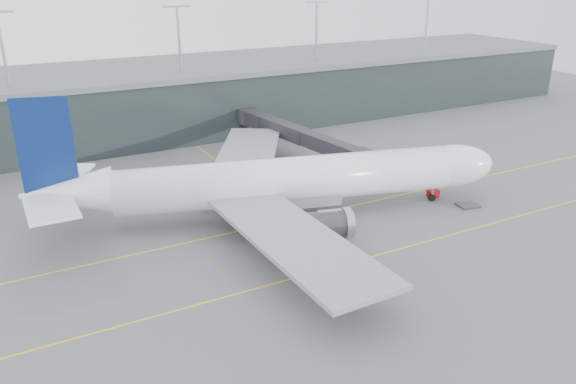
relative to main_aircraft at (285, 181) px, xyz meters
name	(u,v)px	position (x,y,z in m)	size (l,w,h in m)	color
ground	(252,216)	(-4.74, 2.16, -5.89)	(320.00, 320.00, 0.00)	#5C5C61
taxiline_a	(263,226)	(-4.74, -1.84, -5.88)	(160.00, 0.25, 0.02)	yellow
taxiline_b	(316,272)	(-4.74, -17.84, -5.88)	(160.00, 0.25, 0.02)	yellow
taxiline_lead_main	(232,174)	(0.26, 22.16, -5.88)	(0.25, 60.00, 0.02)	yellow
terminal	(150,99)	(-4.74, 60.16, 1.73)	(240.00, 36.00, 29.00)	#1F2A2A
main_aircraft	(285,181)	(0.00, 0.00, 0.00)	(73.88, 68.08, 20.97)	white
jet_bridge	(285,129)	(15.13, 28.75, -0.45)	(9.95, 47.59, 7.26)	#2A292E
gse_cart	(433,193)	(26.21, -5.25, -5.14)	(2.08, 1.44, 1.34)	#A40C0B
baggage_dolly	(468,205)	(28.73, -11.01, -5.68)	(3.41, 2.73, 0.34)	#38383D
uld_a	(194,197)	(-10.97, 11.80, -4.82)	(2.67, 2.38, 2.03)	#36363B
uld_b	(217,188)	(-6.15, 13.87, -4.90)	(2.50, 2.27, 1.87)	#36363B
uld_c	(232,190)	(-4.07, 12.18, -4.91)	(2.08, 1.68, 1.86)	#36363B
cone_nose	(443,185)	(31.21, -2.41, -5.55)	(0.42, 0.42, 0.67)	red
cone_wing_stbd	(366,254)	(3.47, -17.40, -5.51)	(0.47, 0.47, 0.75)	orange
cone_wing_port	(276,180)	(5.77, 14.36, -5.56)	(0.40, 0.40, 0.64)	#CB710B
cone_tail	(209,255)	(-15.69, -7.65, -5.49)	(0.49, 0.49, 0.79)	#E05C0C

